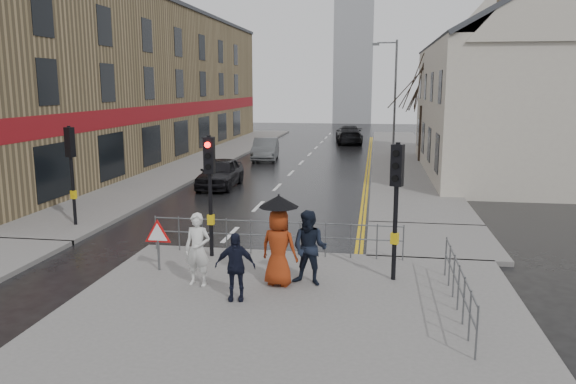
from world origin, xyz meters
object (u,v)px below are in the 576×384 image
(pedestrian_with_umbrella, at_px, (279,238))
(car_mid, at_px, (266,149))
(car_parked, at_px, (220,173))
(pedestrian_b, at_px, (310,248))
(pedestrian_a, at_px, (198,249))
(pedestrian_d, at_px, (235,266))

(pedestrian_with_umbrella, height_order, car_mid, pedestrian_with_umbrella)
(pedestrian_with_umbrella, xyz_separation_m, car_mid, (-5.00, 23.75, -0.58))
(car_mid, bearing_deg, car_parked, -96.98)
(pedestrian_b, bearing_deg, pedestrian_a, -158.42)
(pedestrian_a, height_order, pedestrian_b, pedestrian_b)
(pedestrian_d, bearing_deg, pedestrian_b, 31.63)
(pedestrian_b, relative_size, pedestrian_with_umbrella, 0.82)
(pedestrian_d, height_order, car_mid, pedestrian_d)
(pedestrian_b, xyz_separation_m, pedestrian_with_umbrella, (-0.72, -0.15, 0.25))
(pedestrian_b, xyz_separation_m, car_parked, (-5.91, 13.19, -0.34))
(car_parked, distance_m, car_mid, 10.41)
(pedestrian_a, relative_size, pedestrian_with_umbrella, 0.80)
(pedestrian_b, xyz_separation_m, pedestrian_d, (-1.52, -1.23, -0.13))
(pedestrian_a, xyz_separation_m, pedestrian_b, (2.64, 0.44, 0.03))
(car_mid, bearing_deg, pedestrian_a, -88.65)
(pedestrian_a, height_order, pedestrian_with_umbrella, pedestrian_with_umbrella)
(pedestrian_d, xyz_separation_m, car_mid, (-4.21, 24.84, -0.19))
(pedestrian_d, height_order, car_parked, pedestrian_d)
(pedestrian_b, bearing_deg, pedestrian_with_umbrella, -156.31)
(car_parked, bearing_deg, pedestrian_with_umbrella, -69.38)
(pedestrian_d, bearing_deg, car_parked, 99.48)
(pedestrian_with_umbrella, distance_m, car_mid, 24.28)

